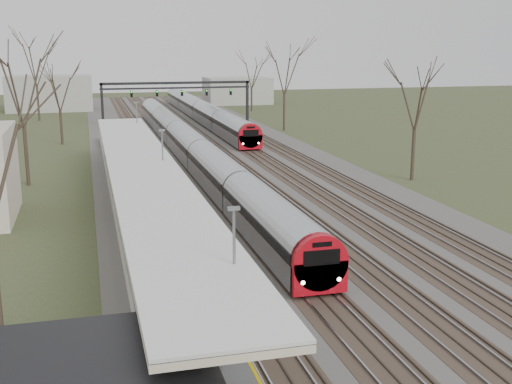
{
  "coord_description": "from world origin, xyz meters",
  "views": [
    {
      "loc": [
        -12.15,
        -5.66,
        11.21
      ],
      "look_at": [
        -1.98,
        32.83,
        2.0
      ],
      "focal_mm": 45.0,
      "sensor_mm": 36.0,
      "label": 1
    }
  ],
  "objects": [
    {
      "name": "tree_east_far",
      "position": [
        14.0,
        42.0,
        7.29
      ],
      "size": [
        5.0,
        5.0,
        10.3
      ],
      "color": "#2D231C",
      "rests_on": "ground"
    },
    {
      "name": "train_far",
      "position": [
        4.5,
        89.35,
        1.48
      ],
      "size": [
        2.62,
        60.21,
        3.05
      ],
      "color": "#A8ABB2",
      "rests_on": "ground"
    },
    {
      "name": "platform",
      "position": [
        -9.05,
        37.5,
        0.5
      ],
      "size": [
        3.5,
        69.0,
        1.0
      ],
      "primitive_type": "cube",
      "color": "#9E9B93",
      "rests_on": "ground"
    },
    {
      "name": "track_bed",
      "position": [
        0.26,
        55.0,
        0.06
      ],
      "size": [
        24.0,
        160.0,
        0.22
      ],
      "color": "#474442",
      "rests_on": "ground"
    },
    {
      "name": "signal_gantry",
      "position": [
        0.29,
        84.99,
        4.91
      ],
      "size": [
        21.0,
        0.59,
        6.08
      ],
      "color": "black",
      "rests_on": "ground"
    },
    {
      "name": "tree_west_far",
      "position": [
        -17.0,
        48.0,
        8.02
      ],
      "size": [
        5.5,
        5.5,
        11.33
      ],
      "color": "#2D231C",
      "rests_on": "ground"
    },
    {
      "name": "passenger",
      "position": [
        -8.53,
        15.62,
        1.85
      ],
      "size": [
        0.57,
        0.71,
        1.71
      ],
      "primitive_type": "imported",
      "rotation": [
        0.0,
        0.0,
        1.85
      ],
      "color": "#352D57",
      "rests_on": "platform"
    },
    {
      "name": "train_near",
      "position": [
        -2.5,
        56.93,
        1.48
      ],
      "size": [
        2.62,
        75.21,
        3.05
      ],
      "color": "#A8ABB2",
      "rests_on": "ground"
    },
    {
      "name": "canopy",
      "position": [
        -9.05,
        32.99,
        3.93
      ],
      "size": [
        4.1,
        50.0,
        3.11
      ],
      "color": "slate",
      "rests_on": "platform"
    }
  ]
}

